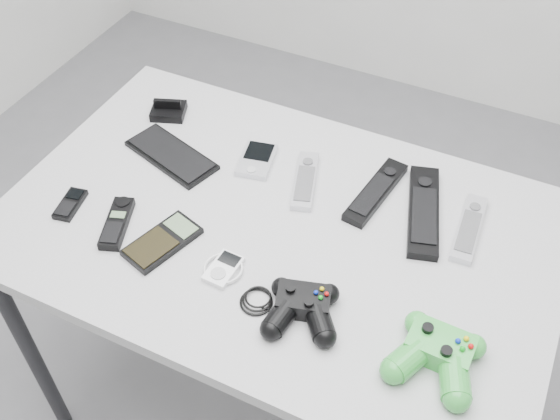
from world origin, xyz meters
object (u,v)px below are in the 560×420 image
at_px(calculator, 162,241).
at_px(controller_green, 437,353).
at_px(remote_black_a, 376,191).
at_px(cordless_handset, 117,223).
at_px(remote_black_b, 424,210).
at_px(pda, 257,160).
at_px(pda_keyboard, 171,155).
at_px(mp3_player, 223,269).
at_px(controller_black, 302,306).
at_px(remote_silver_b, 469,228).
at_px(remote_silver_a, 305,180).
at_px(mobile_phone, 70,204).
at_px(desk, 278,245).

bearing_deg(calculator, controller_green, 14.88).
bearing_deg(remote_black_a, cordless_handset, -136.73).
distance_m(remote_black_b, cordless_handset, 0.65).
distance_m(pda, remote_black_a, 0.29).
height_order(remote_black_a, cordless_handset, same).
bearing_deg(pda_keyboard, mp3_player, -24.54).
height_order(cordless_handset, controller_black, controller_black).
bearing_deg(mp3_player, remote_black_b, 48.48).
relative_size(remote_silver_b, mp3_player, 2.28).
distance_m(remote_silver_a, controller_black, 0.36).
xyz_separation_m(remote_black_a, mobile_phone, (-0.59, -0.32, -0.00)).
height_order(remote_silver_a, remote_black_b, remote_black_b).
relative_size(mobile_phone, controller_black, 0.38).
height_order(desk, pda_keyboard, pda_keyboard).
bearing_deg(controller_green, cordless_handset, -179.92).
distance_m(cordless_handset, controller_black, 0.45).
relative_size(cordless_handset, calculator, 0.88).
bearing_deg(remote_black_a, mp3_player, -112.90).
xyz_separation_m(pda_keyboard, cordless_handset, (0.02, -0.24, 0.00)).
xyz_separation_m(remote_black_b, mp3_player, (-0.31, -0.32, -0.00)).
height_order(mp3_player, controller_green, controller_green).
relative_size(remote_silver_b, cordless_handset, 1.39).
relative_size(mp3_player, controller_black, 0.36).
bearing_deg(desk, calculator, -141.34).
bearing_deg(mp3_player, cordless_handset, -179.19).
distance_m(mp3_player, controller_black, 0.19).
xyz_separation_m(cordless_handset, mp3_player, (0.26, -0.01, -0.00)).
bearing_deg(desk, pda_keyboard, 164.92).
bearing_deg(mobile_phone, calculator, -12.25).
bearing_deg(calculator, mobile_phone, -163.87).
distance_m(desk, calculator, 0.26).
relative_size(remote_black_a, remote_silver_b, 1.13).
distance_m(desk, controller_black, 0.25).
bearing_deg(cordless_handset, remote_silver_b, 4.19).
xyz_separation_m(desk, remote_black_b, (0.27, 0.16, 0.08)).
distance_m(pda_keyboard, cordless_handset, 0.24).
height_order(desk, remote_black_a, remote_black_a).
relative_size(mp3_player, controller_green, 0.49).
bearing_deg(calculator, mp3_player, 14.18).
bearing_deg(desk, mp3_player, -104.78).
relative_size(desk, pda, 10.11).
relative_size(cordless_handset, controller_green, 0.81).
bearing_deg(mp3_player, mobile_phone, -179.34).
bearing_deg(desk, mobile_phone, -161.02).
distance_m(mobile_phone, mp3_player, 0.39).
bearing_deg(mp3_player, remote_silver_a, 84.34).
height_order(mobile_phone, cordless_handset, cordless_handset).
distance_m(pda_keyboard, pda, 0.20).
relative_size(mobile_phone, cordless_handset, 0.65).
distance_m(pda_keyboard, remote_silver_b, 0.69).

